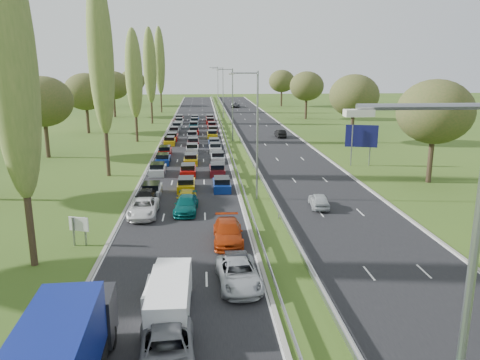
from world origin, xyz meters
name	(u,v)px	position (x,y,z in m)	size (l,w,h in m)	color
ground	(232,139)	(4.50, 80.00, 0.00)	(260.00, 260.00, 0.00)	#2D4A17
near_carriageway	(193,138)	(-2.25, 82.50, 0.00)	(10.50, 215.00, 0.04)	black
far_carriageway	(269,137)	(11.25, 82.50, 0.00)	(10.50, 215.00, 0.04)	black
central_reservation	(231,134)	(4.50, 82.50, 0.55)	(2.36, 215.00, 0.32)	gray
lamp_columns	(233,105)	(4.50, 78.00, 6.00)	(0.18, 140.18, 12.00)	gray
poplar_row	(122,66)	(-11.50, 68.17, 12.39)	(2.80, 127.80, 22.44)	#2D2116
woodland_left	(34,104)	(-22.00, 62.63, 7.68)	(8.00, 166.00, 11.10)	#2D2116
woodland_right	(372,99)	(24.00, 66.67, 7.68)	(8.00, 153.00, 11.10)	#2D2116
traffic_queue_fill	(193,140)	(-2.24, 77.63, 0.44)	(9.07, 67.88, 0.80)	#B2B7BC
near_car_2	(143,208)	(-5.69, 38.55, 0.73)	(2.36, 5.12, 1.42)	silver
near_car_3	(146,197)	(-5.91, 42.03, 0.67)	(1.82, 4.48, 1.30)	black
near_car_6	(167,351)	(-2.25, 17.77, 0.75)	(2.41, 5.23, 1.45)	slate
near_car_7	(186,205)	(-2.10, 39.30, 0.71)	(1.94, 4.76, 1.38)	#054C4B
near_car_8	(186,198)	(-2.15, 41.14, 0.75)	(1.73, 4.31, 1.47)	gold
near_car_9	(237,267)	(1.32, 26.18, 0.67)	(1.37, 3.94, 1.30)	black
near_car_10	(239,274)	(1.36, 25.05, 0.73)	(2.34, 5.07, 1.41)	#A0A3A9
near_car_11	(228,232)	(1.12, 31.95, 0.77)	(2.09, 5.14, 1.49)	#A42F0A
far_car_0	(319,200)	(9.75, 39.74, 0.68)	(1.55, 3.86, 1.31)	#ABB1B4
far_car_1	(280,133)	(13.20, 81.70, 0.72)	(1.47, 4.22, 1.39)	black
far_car_2	(235,105)	(9.55, 143.09, 0.81)	(2.61, 5.67, 1.57)	slate
blue_lorry	(64,356)	(-5.91, 16.00, 1.95)	(2.46, 8.87, 3.74)	black
white_van_front	(169,291)	(-2.46, 22.67, 1.00)	(1.90, 4.85, 1.95)	white
white_van_rear	(169,300)	(-2.39, 21.68, 1.03)	(1.96, 4.99, 2.01)	white
info_sign	(79,227)	(-9.40, 32.19, 1.37)	(1.45, 0.59, 2.10)	gray
direction_sign	(361,138)	(19.40, 57.13, 3.57)	(3.88, 1.19, 5.20)	gray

